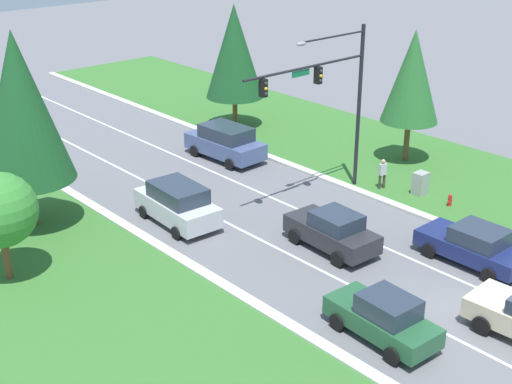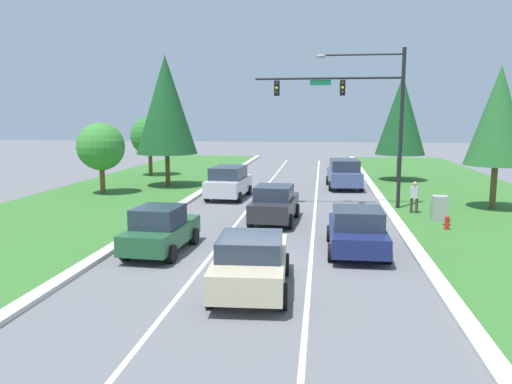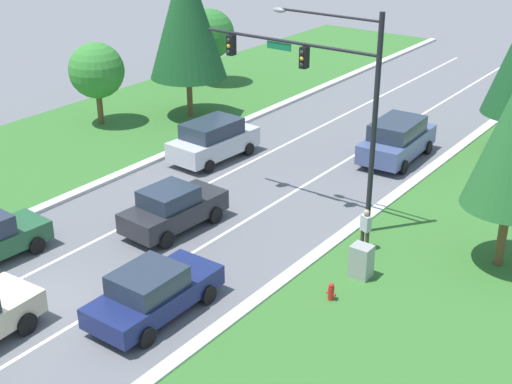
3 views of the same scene
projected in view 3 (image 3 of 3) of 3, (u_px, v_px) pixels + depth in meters
name	position (u px, v px, depth m)	size (l,w,h in m)	color
ground_plane	(22.00, 313.00, 22.69)	(160.00, 160.00, 0.00)	slate
curb_strip_right	(150.00, 380.00, 19.61)	(0.50, 90.00, 0.15)	beige
lane_stripe_inner_right	(59.00, 333.00, 21.72)	(0.14, 81.00, 0.01)	white
traffic_signal_mast	(325.00, 83.00, 26.55)	(7.84, 0.41, 8.48)	black
silver_suv	(213.00, 140.00, 34.37)	(2.38, 4.76, 1.95)	silver
charcoal_sedan	(173.00, 208.00, 27.68)	(2.22, 4.45, 1.78)	#28282D
slate_blue_suv	(397.00, 139.00, 34.31)	(2.45, 5.05, 2.01)	#475684
navy_sedan	(153.00, 292.00, 22.31)	(2.17, 4.62, 1.67)	navy
utility_cabinet	(361.00, 262.00, 24.38)	(0.70, 0.60, 1.27)	#9E9E99
pedestrian	(365.00, 228.00, 26.03)	(0.43, 0.34, 1.69)	#42382D
fire_hydrant	(331.00, 293.00, 23.17)	(0.34, 0.20, 0.70)	red
oak_near_left_tree	(210.00, 34.00, 45.35)	(3.14, 3.14, 4.89)	brown
oak_far_left_tree	(96.00, 71.00, 38.10)	(2.99, 2.99, 4.57)	brown
conifer_mid_left_tree	(186.00, 15.00, 38.25)	(4.24, 4.24, 9.13)	brown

